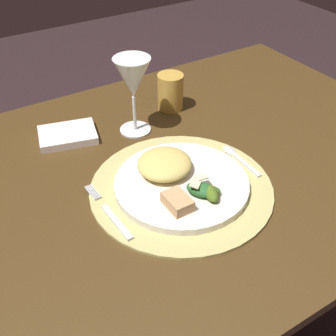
{
  "coord_description": "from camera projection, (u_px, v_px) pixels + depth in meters",
  "views": [
    {
      "loc": [
        -0.43,
        -0.61,
        1.32
      ],
      "look_at": [
        -0.07,
        -0.02,
        0.78
      ],
      "focal_mm": 45.98,
      "sensor_mm": 36.0,
      "label": 1
    }
  ],
  "objects": [
    {
      "name": "salad_greens",
      "position": [
        205.0,
        191.0,
        0.8
      ],
      "size": [
        0.07,
        0.08,
        0.03
      ],
      "color": "#4B681C",
      "rests_on": "dinner_plate"
    },
    {
      "name": "fork",
      "position": [
        110.0,
        214.0,
        0.79
      ],
      "size": [
        0.02,
        0.17,
        0.0
      ],
      "color": "silver",
      "rests_on": "placemat"
    },
    {
      "name": "bread_piece",
      "position": [
        177.0,
        202.0,
        0.78
      ],
      "size": [
        0.04,
        0.06,
        0.02
      ],
      "primitive_type": "cube",
      "rotation": [
        0.0,
        0.0,
        1.58
      ],
      "color": "tan",
      "rests_on": "dinner_plate"
    },
    {
      "name": "amber_tumbler",
      "position": [
        170.0,
        92.0,
        1.08
      ],
      "size": [
        0.07,
        0.07,
        0.09
      ],
      "primitive_type": "cylinder",
      "color": "gold",
      "rests_on": "dining_table"
    },
    {
      "name": "placemat",
      "position": [
        181.0,
        188.0,
        0.85
      ],
      "size": [
        0.36,
        0.36,
        0.01
      ],
      "primitive_type": "cylinder",
      "color": "tan",
      "rests_on": "dining_table"
    },
    {
      "name": "dinner_plate",
      "position": [
        181.0,
        184.0,
        0.85
      ],
      "size": [
        0.27,
        0.27,
        0.01
      ],
      "primitive_type": "cylinder",
      "color": "silver",
      "rests_on": "placemat"
    },
    {
      "name": "dining_table",
      "position": [
        186.0,
        206.0,
        1.02
      ],
      "size": [
        1.15,
        0.83,
        0.76
      ],
      "color": "#453016",
      "rests_on": "ground"
    },
    {
      "name": "wine_glass",
      "position": [
        133.0,
        80.0,
        0.94
      ],
      "size": [
        0.08,
        0.08,
        0.18
      ],
      "color": "silver",
      "rests_on": "dining_table"
    },
    {
      "name": "pasta_serving",
      "position": [
        165.0,
        164.0,
        0.86
      ],
      "size": [
        0.15,
        0.15,
        0.03
      ],
      "primitive_type": "ellipsoid",
      "rotation": [
        0.0,
        0.0,
        0.66
      ],
      "color": "#DAC063",
      "rests_on": "dinner_plate"
    },
    {
      "name": "spoon",
      "position": [
        236.0,
        156.0,
        0.93
      ],
      "size": [
        0.02,
        0.12,
        0.01
      ],
      "color": "silver",
      "rests_on": "placemat"
    },
    {
      "name": "napkin",
      "position": [
        68.0,
        135.0,
        0.99
      ],
      "size": [
        0.15,
        0.12,
        0.02
      ],
      "primitive_type": "cube",
      "rotation": [
        0.0,
        0.0,
        -0.25
      ],
      "color": "white",
      "rests_on": "dining_table"
    }
  ]
}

